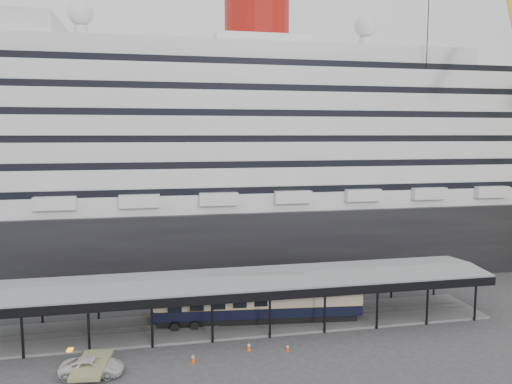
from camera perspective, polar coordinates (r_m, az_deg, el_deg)
ground at (r=50.91m, az=-1.48°, el=-16.93°), size 200.00×200.00×0.00m
cruise_ship at (r=78.40m, az=-5.64°, el=5.14°), size 130.00×30.00×43.90m
platform_canopy at (r=54.64m, az=-2.44°, el=-12.60°), size 56.00×9.18×5.30m
port_truck at (r=46.88m, az=-18.22°, el=-18.45°), size 5.57×3.12×1.47m
pullman_carriage at (r=54.98m, az=0.23°, el=-12.13°), size 22.54×5.24×21.96m
traffic_cone_left at (r=47.38m, az=-7.19°, el=-18.30°), size 0.50×0.50×0.85m
traffic_cone_mid at (r=49.35m, az=-0.81°, el=-17.21°), size 0.45×0.45×0.81m
traffic_cone_right at (r=49.29m, az=3.63°, el=-17.31°), size 0.40×0.40×0.72m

